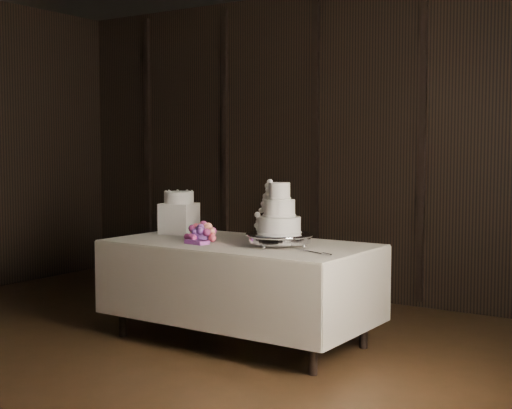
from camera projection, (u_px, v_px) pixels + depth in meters
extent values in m
cube|color=black|center=(35.00, 396.00, 4.26)|extent=(6.04, 7.04, 0.04)
cube|color=black|center=(317.00, 145.00, 7.07)|extent=(6.04, 0.04, 3.04)
cube|color=beige|center=(239.00, 243.00, 5.33)|extent=(1.99, 1.05, 0.01)
cube|color=white|center=(239.00, 296.00, 5.36)|extent=(1.83, 0.93, 0.71)
cylinder|color=silver|center=(279.00, 240.00, 5.10)|extent=(0.54, 0.54, 0.09)
cylinder|color=white|center=(279.00, 225.00, 5.09)|extent=(0.31, 0.31, 0.12)
cylinder|color=white|center=(279.00, 208.00, 5.08)|extent=(0.23, 0.23, 0.12)
cylinder|color=white|center=(279.00, 191.00, 5.07)|extent=(0.15, 0.15, 0.12)
cube|color=white|center=(179.00, 218.00, 5.87)|extent=(0.31, 0.31, 0.25)
cylinder|color=white|center=(179.00, 197.00, 5.86)|extent=(0.31, 0.31, 0.10)
cube|color=silver|center=(309.00, 252.00, 4.80)|extent=(0.35, 0.17, 0.01)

